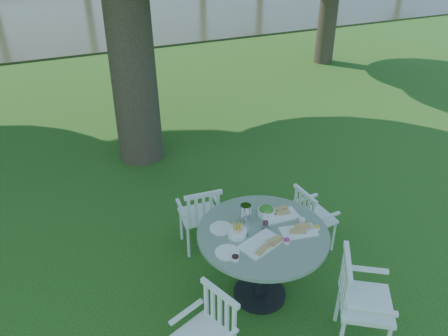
# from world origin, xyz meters

# --- Properties ---
(ground) EXTENTS (140.00, 140.00, 0.00)m
(ground) POSITION_xyz_m (0.00, 0.00, 0.00)
(ground) COLOR #143D0C
(ground) RESTS_ON ground
(table) EXTENTS (1.30, 1.30, 0.85)m
(table) POSITION_xyz_m (-0.16, -1.10, 0.67)
(table) COLOR black
(table) RESTS_ON ground
(chair_ne) EXTENTS (0.41, 0.44, 0.83)m
(chair_ne) POSITION_xyz_m (0.73, -0.65, 0.49)
(chair_ne) COLOR white
(chair_ne) RESTS_ON ground
(chair_nw) EXTENTS (0.48, 0.45, 0.87)m
(chair_nw) POSITION_xyz_m (-0.45, -0.15, 0.51)
(chair_nw) COLOR white
(chair_nw) RESTS_ON ground
(chair_sw) EXTENTS (0.54, 0.55, 0.87)m
(chair_sw) POSITION_xyz_m (-0.96, -1.69, 0.51)
(chair_sw) COLOR white
(chair_sw) RESTS_ON ground
(chair_se) EXTENTS (0.67, 0.68, 1.00)m
(chair_se) POSITION_xyz_m (0.33, -1.95, 0.59)
(chair_se) COLOR white
(chair_se) RESTS_ON ground
(tableware) EXTENTS (1.10, 0.67, 0.22)m
(tableware) POSITION_xyz_m (-0.21, -1.03, 0.90)
(tableware) COLOR white
(tableware) RESTS_ON table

